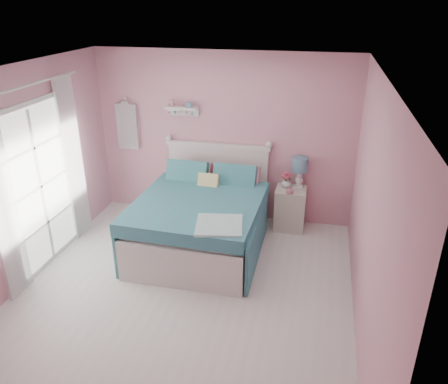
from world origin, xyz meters
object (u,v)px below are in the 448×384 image
at_px(teacup, 290,190).
at_px(nightstand, 290,208).
at_px(table_lamp, 300,167).
at_px(bed, 201,220).
at_px(vase, 286,183).

bearing_deg(teacup, nightstand, 85.32).
distance_m(table_lamp, teacup, 0.40).
distance_m(bed, table_lamp, 1.67).
xyz_separation_m(bed, nightstand, (1.18, 0.81, -0.08)).
relative_size(nightstand, table_lamp, 1.40).
height_order(table_lamp, teacup, table_lamp).
bearing_deg(bed, teacup, 31.40).
relative_size(bed, teacup, 19.56).
bearing_deg(vase, teacup, -68.84).
height_order(bed, table_lamp, bed).
relative_size(bed, vase, 14.00).
bearing_deg(teacup, bed, -150.53).
distance_m(nightstand, table_lamp, 0.66).
distance_m(bed, teacup, 1.37).
xyz_separation_m(bed, teacup, (1.16, 0.66, 0.29)).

